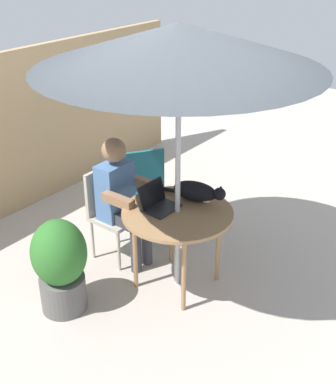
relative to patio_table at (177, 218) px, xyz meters
name	(u,v)px	position (x,y,z in m)	size (l,w,h in m)	color
ground_plane	(177,282)	(0.00, 0.00, -0.68)	(14.00, 14.00, 0.00)	#ADA399
fence_back	(7,137)	(0.00, 2.26, 0.21)	(5.22, 0.08, 1.77)	tan
patio_table	(177,218)	(0.00, 0.00, 0.00)	(0.95, 0.95, 0.75)	#9E754C
patio_umbrella	(179,46)	(0.00, 0.00, 1.43)	(2.18, 2.18, 2.28)	#B7B7BC
chair_occupied	(110,206)	(0.00, 0.80, -0.15)	(0.40, 0.40, 0.89)	#B2A899
chair_empty	(148,188)	(0.52, 0.75, -0.15)	(0.56, 0.56, 0.89)	#1E606B
person_seated	(121,195)	(0.00, 0.64, 0.02)	(0.48, 0.48, 1.23)	#4C72A5
laptop	(156,201)	(-0.05, 0.18, 0.13)	(0.30, 0.26, 0.21)	black
cat	(197,192)	(0.26, -0.02, 0.15)	(0.27, 0.65, 0.17)	black
potted_plant_near_fence	(60,264)	(-0.84, 0.56, -0.23)	(0.45, 0.45, 0.84)	#595654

